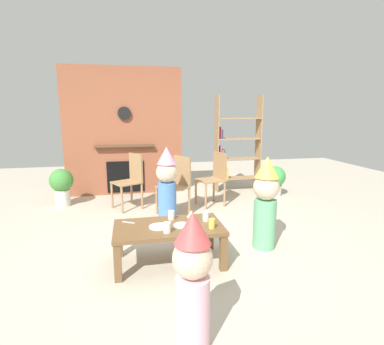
# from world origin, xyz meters

# --- Properties ---
(ground_plane) EXTENTS (12.00, 12.00, 0.00)m
(ground_plane) POSITION_xyz_m (0.00, 0.00, 0.00)
(ground_plane) COLOR #BCB29E
(brick_fireplace_feature) EXTENTS (2.20, 0.28, 2.40)m
(brick_fireplace_feature) POSITION_xyz_m (-0.72, 2.60, 1.19)
(brick_fireplace_feature) COLOR #935138
(brick_fireplace_feature) RESTS_ON ground_plane
(bookshelf) EXTENTS (0.90, 0.28, 1.90)m
(bookshelf) POSITION_xyz_m (1.43, 2.40, 0.84)
(bookshelf) COLOR #9E7A51
(bookshelf) RESTS_ON ground_plane
(coffee_table) EXTENTS (1.12, 0.61, 0.42)m
(coffee_table) POSITION_xyz_m (-0.26, -0.39, 0.35)
(coffee_table) COLOR brown
(coffee_table) RESTS_ON ground_plane
(paper_cup_near_left) EXTENTS (0.07, 0.07, 0.10)m
(paper_cup_near_left) POSITION_xyz_m (-0.21, -0.21, 0.47)
(paper_cup_near_left) COLOR silver
(paper_cup_near_left) RESTS_ON coffee_table
(paper_cup_near_right) EXTENTS (0.08, 0.08, 0.10)m
(paper_cup_near_right) POSITION_xyz_m (-0.30, -0.57, 0.47)
(paper_cup_near_right) COLOR silver
(paper_cup_near_right) RESTS_ON coffee_table
(paper_cup_center) EXTENTS (0.07, 0.07, 0.10)m
(paper_cup_center) POSITION_xyz_m (0.15, -0.33, 0.47)
(paper_cup_center) COLOR silver
(paper_cup_center) RESTS_ON coffee_table
(paper_cup_far_left) EXTENTS (0.06, 0.06, 0.10)m
(paper_cup_far_left) POSITION_xyz_m (0.16, -0.55, 0.47)
(paper_cup_far_left) COLOR #F2CC4C
(paper_cup_far_left) RESTS_ON coffee_table
(paper_plate_front) EXTENTS (0.20, 0.20, 0.01)m
(paper_plate_front) POSITION_xyz_m (-0.37, -0.41, 0.42)
(paper_plate_front) COLOR white
(paper_plate_front) RESTS_ON coffee_table
(paper_plate_rear) EXTENTS (0.17, 0.17, 0.01)m
(paper_plate_rear) POSITION_xyz_m (-0.13, -0.42, 0.42)
(paper_plate_rear) COLOR white
(paper_plate_rear) RESTS_ON coffee_table
(birthday_cake_slice) EXTENTS (0.10, 0.10, 0.08)m
(birthday_cake_slice) POSITION_xyz_m (0.02, -0.18, 0.46)
(birthday_cake_slice) COLOR #EAC68C
(birthday_cake_slice) RESTS_ON coffee_table
(table_fork) EXTENTS (0.14, 0.09, 0.01)m
(table_fork) POSITION_xyz_m (-0.67, -0.22, 0.42)
(table_fork) COLOR silver
(table_fork) RESTS_ON coffee_table
(child_with_cone_hat) EXTENTS (0.27, 0.27, 0.97)m
(child_with_cone_hat) POSITION_xyz_m (-0.26, -1.60, 0.51)
(child_with_cone_hat) COLOR #EAB2C6
(child_with_cone_hat) RESTS_ON ground_plane
(child_in_pink) EXTENTS (0.30, 0.30, 1.09)m
(child_in_pink) POSITION_xyz_m (0.89, -0.24, 0.57)
(child_in_pink) COLOR #66B27F
(child_in_pink) RESTS_ON ground_plane
(child_by_the_chairs) EXTENTS (0.30, 0.30, 1.10)m
(child_by_the_chairs) POSITION_xyz_m (-0.13, 0.83, 0.58)
(child_by_the_chairs) COLOR #4C7FC6
(child_by_the_chairs) RESTS_ON ground_plane
(dining_chair_left) EXTENTS (0.54, 0.54, 0.90)m
(dining_chair_left) POSITION_xyz_m (-0.62, 1.64, 0.51)
(dining_chair_left) COLOR #9E7A51
(dining_chair_left) RESTS_ON ground_plane
(dining_chair_middle) EXTENTS (0.54, 0.54, 0.90)m
(dining_chair_middle) POSITION_xyz_m (0.08, 1.19, 0.51)
(dining_chair_middle) COLOR #9E7A51
(dining_chair_middle) RESTS_ON ground_plane
(dining_chair_right) EXTENTS (0.49, 0.49, 0.90)m
(dining_chair_right) POSITION_xyz_m (0.78, 1.52, 0.51)
(dining_chair_right) COLOR #9E7A51
(dining_chair_right) RESTS_ON ground_plane
(potted_plant_tall) EXTENTS (0.39, 0.39, 0.57)m
(potted_plant_tall) POSITION_xyz_m (2.05, 1.83, 0.32)
(potted_plant_tall) COLOR beige
(potted_plant_tall) RESTS_ON ground_plane
(potted_plant_short) EXTENTS (0.39, 0.39, 0.64)m
(potted_plant_short) POSITION_xyz_m (-1.77, 1.96, 0.38)
(potted_plant_short) COLOR beige
(potted_plant_short) RESTS_ON ground_plane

